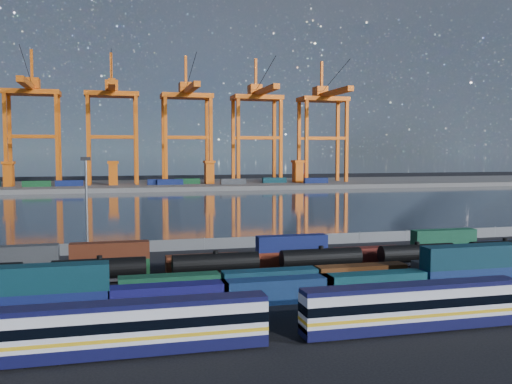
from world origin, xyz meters
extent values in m
plane|color=black|center=(0.00, 0.00, 0.00)|extent=(700.00, 700.00, 0.00)
plane|color=#28303A|center=(0.00, 105.00, 0.01)|extent=(700.00, 700.00, 0.00)
cube|color=#514F4C|center=(0.00, 210.00, 1.00)|extent=(700.00, 70.00, 2.00)
cone|color=#1E2630|center=(-200.00, 1600.00, 260.00)|extent=(1100.00, 1100.00, 520.00)
cone|color=#1E2630|center=(200.00, 1600.00, 230.00)|extent=(1040.00, 1040.00, 460.00)
cone|color=#1E2630|center=(600.00, 1600.00, 190.00)|extent=(960.00, 960.00, 380.00)
cone|color=#1E2630|center=(950.00, 1600.00, 150.00)|extent=(840.00, 840.00, 300.00)
cube|color=silver|center=(-23.91, -23.08, 2.59)|extent=(22.36, 2.68, 3.40)
cube|color=#0E0F34|center=(-23.91, -23.08, 0.81)|extent=(22.36, 2.74, 1.07)
cube|color=#0E0F34|center=(-23.91, -23.08, 4.52)|extent=(22.36, 2.42, 0.45)
cube|color=gold|center=(-23.91, -23.08, 1.88)|extent=(22.38, 2.76, 0.32)
cube|color=black|center=(-23.91, -23.08, 2.95)|extent=(22.38, 2.76, 0.89)
cube|color=black|center=(-31.74, -23.08, 0.31)|extent=(2.68, 1.79, 0.63)
cube|color=black|center=(-16.09, -23.08, 0.31)|extent=(2.68, 1.79, 0.63)
cube|color=silver|center=(2.09, -23.08, 2.59)|extent=(22.36, 2.68, 3.40)
cube|color=#0E0F34|center=(2.09, -23.08, 0.81)|extent=(22.36, 2.74, 1.07)
cube|color=#0E0F34|center=(2.09, -23.08, 4.52)|extent=(22.36, 2.42, 0.45)
cube|color=gold|center=(2.09, -23.08, 1.88)|extent=(22.38, 2.76, 0.32)
cube|color=black|center=(2.09, -23.08, 2.95)|extent=(22.38, 2.76, 0.89)
cube|color=black|center=(-5.74, -23.08, 0.31)|extent=(2.68, 1.79, 0.63)
cube|color=black|center=(9.91, -23.08, 0.31)|extent=(2.68, 1.79, 0.63)
cube|color=navy|center=(-32.89, -9.50, 1.41)|extent=(13.05, 2.65, 2.83)
cube|color=#0C343F|center=(-32.89, -9.50, 4.24)|extent=(13.05, 2.65, 2.83)
cube|color=#13125A|center=(-20.02, -9.50, 1.41)|extent=(13.05, 2.65, 2.83)
cube|color=navy|center=(-7.52, -9.50, 1.41)|extent=(13.05, 2.65, 2.83)
cube|color=#0E404B|center=(4.62, -9.50, 1.41)|extent=(13.05, 2.65, 2.83)
cube|color=navy|center=(18.06, -9.50, 1.41)|extent=(13.05, 2.65, 2.83)
cube|color=#0C2F3E|center=(18.06, -9.50, 4.24)|extent=(13.05, 2.65, 2.83)
cube|color=#600E16|center=(-32.89, -3.71, 1.31)|extent=(12.13, 2.47, 2.63)
cube|color=#12462C|center=(-19.36, -3.71, 1.31)|extent=(12.13, 2.47, 2.63)
cube|color=#0D3347|center=(-6.79, -3.71, 1.31)|extent=(12.13, 2.47, 2.63)
cube|color=#5D3012|center=(5.70, -3.71, 1.31)|extent=(12.13, 2.47, 2.63)
cube|color=#434748|center=(19.67, -3.71, 1.31)|extent=(12.13, 2.47, 2.63)
cube|color=brown|center=(-38.63, 10.17, 1.18)|extent=(10.93, 2.22, 2.37)
cube|color=#37393B|center=(-38.63, 10.17, 3.55)|extent=(10.93, 2.22, 2.37)
cube|color=#124422|center=(-26.35, 10.17, 1.18)|extent=(10.93, 2.22, 2.37)
cube|color=#522110|center=(-26.35, 10.17, 3.55)|extent=(10.93, 2.22, 2.37)
cube|color=#622813|center=(-13.07, 10.17, 1.18)|extent=(10.93, 2.22, 2.37)
cube|color=maroon|center=(0.59, 10.17, 1.18)|extent=(10.93, 2.22, 2.37)
cube|color=navy|center=(0.59, 10.17, 3.55)|extent=(10.93, 2.22, 2.37)
cube|color=#581811|center=(13.25, 10.17, 1.18)|extent=(10.93, 2.22, 2.37)
cube|color=#0B3239|center=(26.73, 10.17, 1.18)|extent=(10.93, 2.22, 2.37)
cube|color=#144D31|center=(26.73, 10.17, 3.55)|extent=(10.93, 2.22, 2.37)
cube|color=navy|center=(38.86, 10.17, 1.18)|extent=(10.93, 2.22, 2.37)
cube|color=black|center=(-39.02, 4.94, 0.28)|extent=(2.30, 1.66, 0.55)
cylinder|color=black|center=(-27.66, 4.94, 2.12)|extent=(11.97, 2.67, 2.67)
cylinder|color=black|center=(-27.66, 4.94, 3.59)|extent=(0.74, 0.74, 0.46)
cube|color=black|center=(-27.66, 4.94, 0.64)|extent=(12.43, 1.84, 0.37)
cube|color=black|center=(-31.80, 4.94, 0.28)|extent=(2.30, 1.66, 0.55)
cube|color=black|center=(-23.52, 4.94, 0.28)|extent=(2.30, 1.66, 0.55)
cylinder|color=black|center=(-12.16, 4.94, 2.12)|extent=(11.97, 2.67, 2.67)
cylinder|color=black|center=(-12.16, 4.94, 3.59)|extent=(0.74, 0.74, 0.46)
cube|color=black|center=(-12.16, 4.94, 0.64)|extent=(12.43, 1.84, 0.37)
cube|color=black|center=(-16.30, 4.94, 0.28)|extent=(2.30, 1.66, 0.55)
cube|color=black|center=(-8.02, 4.94, 0.28)|extent=(2.30, 1.66, 0.55)
cylinder|color=black|center=(3.34, 4.94, 2.12)|extent=(11.97, 2.67, 2.67)
cylinder|color=black|center=(3.34, 4.94, 3.59)|extent=(0.74, 0.74, 0.46)
cube|color=black|center=(3.34, 4.94, 0.64)|extent=(12.43, 1.84, 0.37)
cube|color=black|center=(-0.80, 4.94, 0.28)|extent=(2.30, 1.66, 0.55)
cube|color=black|center=(7.48, 4.94, 0.28)|extent=(2.30, 1.66, 0.55)
cylinder|color=black|center=(18.84, 4.94, 2.12)|extent=(11.97, 2.67, 2.67)
cylinder|color=black|center=(18.84, 4.94, 3.59)|extent=(0.74, 0.74, 0.46)
cube|color=black|center=(18.84, 4.94, 0.64)|extent=(12.43, 1.84, 0.37)
cube|color=black|center=(14.70, 4.94, 0.28)|extent=(2.30, 1.66, 0.55)
cube|color=black|center=(22.98, 4.94, 0.28)|extent=(2.30, 1.66, 0.55)
cylinder|color=black|center=(34.34, 4.94, 2.12)|extent=(11.97, 2.67, 2.67)
cylinder|color=black|center=(34.34, 4.94, 3.59)|extent=(0.74, 0.74, 0.46)
cube|color=black|center=(34.34, 4.94, 0.64)|extent=(12.43, 1.84, 0.37)
cube|color=black|center=(30.20, 4.94, 0.28)|extent=(2.30, 1.66, 0.55)
cube|color=#595B5E|center=(0.00, 28.00, 1.00)|extent=(160.00, 0.06, 2.00)
cylinder|color=slate|center=(-40.00, 28.00, 1.10)|extent=(0.12, 0.12, 2.20)
cylinder|color=slate|center=(-30.00, 28.00, 1.10)|extent=(0.12, 0.12, 2.20)
cylinder|color=slate|center=(-20.00, 28.00, 1.10)|extent=(0.12, 0.12, 2.20)
cylinder|color=slate|center=(-10.00, 28.00, 1.10)|extent=(0.12, 0.12, 2.20)
cylinder|color=slate|center=(0.00, 28.00, 1.10)|extent=(0.12, 0.12, 2.20)
cylinder|color=slate|center=(10.00, 28.00, 1.10)|extent=(0.12, 0.12, 2.20)
cylinder|color=slate|center=(20.00, 28.00, 1.10)|extent=(0.12, 0.12, 2.20)
cylinder|color=slate|center=(30.00, 28.00, 1.10)|extent=(0.12, 0.12, 2.20)
cylinder|color=slate|center=(40.00, 28.00, 1.10)|extent=(0.12, 0.12, 2.20)
cylinder|color=slate|center=(50.00, 28.00, 1.10)|extent=(0.12, 0.12, 2.20)
cylinder|color=slate|center=(-30.00, 26.00, 8.00)|extent=(0.36, 0.36, 16.00)
cube|color=black|center=(-30.00, 26.00, 16.30)|extent=(1.60, 0.40, 0.60)
cube|color=#D7580F|center=(-70.78, 199.12, 22.04)|extent=(1.57, 1.57, 44.09)
cube|color=#D7580F|center=(-70.78, 210.88, 22.04)|extent=(1.57, 1.57, 44.09)
cube|color=#D7580F|center=(-49.22, 199.12, 22.04)|extent=(1.57, 1.57, 44.09)
cube|color=#D7580F|center=(-49.22, 210.88, 22.04)|extent=(1.57, 1.57, 44.09)
cube|color=#D7580F|center=(-60.00, 199.12, 24.25)|extent=(21.55, 1.37, 1.37)
cube|color=#D7580F|center=(-60.00, 210.88, 24.25)|extent=(21.55, 1.37, 1.37)
cube|color=#D7580F|center=(-60.00, 205.00, 44.09)|extent=(24.49, 13.72, 2.16)
cube|color=#D7580F|center=(-60.00, 193.24, 46.05)|extent=(2.94, 47.03, 2.45)
cube|color=#D7580F|center=(-60.00, 208.92, 48.50)|extent=(5.88, 7.84, 4.90)
cube|color=#D7580F|center=(-60.00, 206.96, 55.85)|extent=(1.18, 1.18, 15.68)
cylinder|color=black|center=(-60.00, 190.89, 52.91)|extent=(0.24, 40.33, 13.30)
cube|color=#D7580F|center=(-35.78, 199.12, 22.04)|extent=(1.57, 1.57, 44.09)
cube|color=#D7580F|center=(-35.78, 210.88, 22.04)|extent=(1.57, 1.57, 44.09)
cube|color=#D7580F|center=(-14.22, 199.12, 22.04)|extent=(1.57, 1.57, 44.09)
cube|color=#D7580F|center=(-14.22, 210.88, 22.04)|extent=(1.57, 1.57, 44.09)
cube|color=#D7580F|center=(-25.00, 199.12, 24.25)|extent=(21.55, 1.37, 1.37)
cube|color=#D7580F|center=(-25.00, 210.88, 24.25)|extent=(21.55, 1.37, 1.37)
cube|color=#D7580F|center=(-25.00, 205.00, 44.09)|extent=(24.49, 13.72, 2.16)
cube|color=#D7580F|center=(-25.00, 193.24, 46.05)|extent=(2.94, 47.03, 2.45)
cube|color=#D7580F|center=(-25.00, 208.92, 48.50)|extent=(5.88, 7.84, 4.90)
cube|color=#D7580F|center=(-25.00, 206.96, 55.85)|extent=(1.18, 1.18, 15.68)
cylinder|color=black|center=(-25.00, 190.89, 52.91)|extent=(0.24, 40.33, 13.30)
cube|color=#D7580F|center=(-0.78, 199.12, 22.04)|extent=(1.57, 1.57, 44.09)
cube|color=#D7580F|center=(-0.78, 210.88, 22.04)|extent=(1.57, 1.57, 44.09)
cube|color=#D7580F|center=(20.78, 199.12, 22.04)|extent=(1.57, 1.57, 44.09)
cube|color=#D7580F|center=(20.78, 210.88, 22.04)|extent=(1.57, 1.57, 44.09)
cube|color=#D7580F|center=(10.00, 199.12, 24.25)|extent=(21.55, 1.37, 1.37)
cube|color=#D7580F|center=(10.00, 210.88, 24.25)|extent=(21.55, 1.37, 1.37)
cube|color=#D7580F|center=(10.00, 205.00, 44.09)|extent=(24.49, 13.72, 2.16)
cube|color=#D7580F|center=(10.00, 193.24, 46.05)|extent=(2.94, 47.03, 2.45)
cube|color=#D7580F|center=(10.00, 208.92, 48.50)|extent=(5.88, 7.84, 4.90)
cube|color=#D7580F|center=(10.00, 206.96, 55.85)|extent=(1.18, 1.18, 15.68)
cylinder|color=black|center=(10.00, 190.89, 52.91)|extent=(0.24, 40.33, 13.30)
cube|color=#D7580F|center=(34.22, 199.12, 22.04)|extent=(1.57, 1.57, 44.09)
cube|color=#D7580F|center=(34.22, 210.88, 22.04)|extent=(1.57, 1.57, 44.09)
cube|color=#D7580F|center=(55.78, 199.12, 22.04)|extent=(1.57, 1.57, 44.09)
cube|color=#D7580F|center=(55.78, 210.88, 22.04)|extent=(1.57, 1.57, 44.09)
cube|color=#D7580F|center=(45.00, 199.12, 24.25)|extent=(21.55, 1.37, 1.37)
cube|color=#D7580F|center=(45.00, 210.88, 24.25)|extent=(21.55, 1.37, 1.37)
cube|color=#D7580F|center=(45.00, 205.00, 44.09)|extent=(24.49, 13.72, 2.16)
cube|color=#D7580F|center=(45.00, 193.24, 46.05)|extent=(2.94, 47.03, 2.45)
cube|color=#D7580F|center=(45.00, 208.92, 48.50)|extent=(5.88, 7.84, 4.90)
cube|color=#D7580F|center=(45.00, 206.96, 55.85)|extent=(1.18, 1.18, 15.68)
cylinder|color=black|center=(45.00, 190.89, 52.91)|extent=(0.24, 40.33, 13.30)
cube|color=#D7580F|center=(69.22, 199.12, 22.04)|extent=(1.57, 1.57, 44.09)
cube|color=#D7580F|center=(69.22, 210.88, 22.04)|extent=(1.57, 1.57, 44.09)
cube|color=#D7580F|center=(90.78, 199.12, 22.04)|extent=(1.57, 1.57, 44.09)
cube|color=#D7580F|center=(90.78, 210.88, 22.04)|extent=(1.57, 1.57, 44.09)
cube|color=#D7580F|center=(80.00, 199.12, 24.25)|extent=(21.55, 1.37, 1.37)
cube|color=#D7580F|center=(80.00, 210.88, 24.25)|extent=(21.55, 1.37, 1.37)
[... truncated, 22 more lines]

